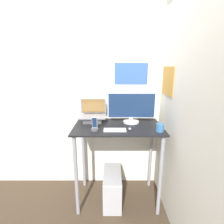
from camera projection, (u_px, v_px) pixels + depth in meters
ground_plane at (118, 217)px, 2.14m from camera, size 12.00×12.00×0.00m
wall_back at (117, 101)px, 2.53m from camera, size 6.00×0.06×2.60m
wall_side_right at (180, 115)px, 1.82m from camera, size 0.06×6.00×2.60m
desk at (118, 141)px, 2.24m from camera, size 1.10×0.65×1.07m
laptop at (93, 116)px, 2.33m from camera, size 0.35×0.27×0.30m
monitor at (132, 109)px, 2.28m from camera, size 0.62×0.21×0.40m
keyboard at (115, 130)px, 2.03m from camera, size 0.26×0.11×0.02m
mouse at (130, 129)px, 2.05m from camera, size 0.04×0.06×0.03m
cell_phone at (95, 127)px, 2.03m from camera, size 0.09×0.09×0.16m
computer_tower at (112, 187)px, 2.35m from camera, size 0.23×0.52×0.43m
mug at (160, 128)px, 1.99m from camera, size 0.09×0.09×0.09m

